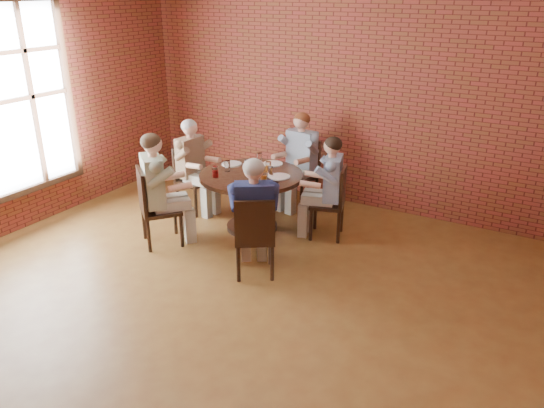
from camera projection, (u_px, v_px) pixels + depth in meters
The scene contains 26 objects.
floor at pixel (199, 321), 4.98m from camera, with size 7.00×7.00×0.00m, color brown.
wall_back at pixel (351, 83), 7.13m from camera, with size 7.00×7.00×0.00m, color maroon.
dining_table at pixel (251, 190), 6.68m from camera, with size 1.30×1.30×0.75m.
chair_a at pixel (334, 200), 6.48m from camera, with size 0.50×0.50×0.91m.
diner_a at pixel (328, 188), 6.44m from camera, with size 0.50×0.61×1.28m, color #3C659D, non-canonical shape.
chair_b at pixel (302, 170), 7.47m from camera, with size 0.49×0.49×0.94m.
diner_b at pixel (299, 161), 7.35m from camera, with size 0.53×0.65×1.33m, color #96AABF, non-canonical shape.
chair_c at pixel (190, 176), 7.29m from camera, with size 0.45×0.45×0.91m.
diner_c at pixel (194, 167), 7.19m from camera, with size 0.50×0.61×1.28m, color brown, non-canonical shape.
chair_d at pixel (153, 204), 6.28m from camera, with size 0.63×0.63×0.96m.
diner_d at pixel (159, 190), 6.25m from camera, with size 0.55×0.68×1.37m, color #C0AB96, non-canonical shape.
chair_e at pixel (255, 234), 5.56m from camera, with size 0.58×0.58×0.93m.
diner_e at pixel (254, 218), 5.58m from camera, with size 0.52×0.64×1.31m, color #192047, non-canonical shape.
plate_a at pixel (280, 177), 6.47m from camera, with size 0.26×0.26×0.01m, color white.
plate_b at pixel (273, 164), 6.94m from camera, with size 0.26×0.26×0.01m, color white.
plate_c at pixel (232, 164), 6.94m from camera, with size 0.26×0.26×0.01m, color white.
plate_d at pixel (241, 186), 6.17m from camera, with size 0.26×0.26×0.01m, color white.
glass_a at pixel (270, 172), 6.43m from camera, with size 0.07×0.07×0.14m, color white.
glass_b at pixel (268, 167), 6.62m from camera, with size 0.07×0.07×0.14m, color white.
glass_c at pixel (260, 158), 6.96m from camera, with size 0.07×0.07×0.14m, color white.
glass_d at pixel (247, 166), 6.67m from camera, with size 0.07×0.07×0.14m, color white.
glass_e at pixel (227, 166), 6.66m from camera, with size 0.07×0.07×0.14m, color white.
glass_f at pixel (215, 172), 6.45m from camera, with size 0.07×0.07×0.14m, color white.
glass_g at pixel (252, 176), 6.32m from camera, with size 0.07×0.07×0.14m, color white.
glass_h at pixel (264, 177), 6.28m from camera, with size 0.07×0.07×0.14m, color white.
smartphone at pixel (274, 183), 6.27m from camera, with size 0.07×0.14×0.01m, color black.
Camera 1 is at (2.70, -3.27, 2.92)m, focal length 35.00 mm.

